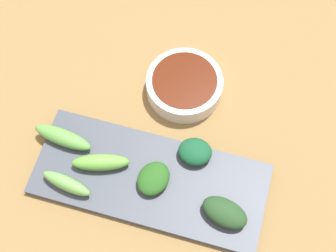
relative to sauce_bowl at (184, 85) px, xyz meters
The scene contains 9 objects.
tabletop 0.12m from the sauce_bowl, 17.47° to the right, with size 2.10×2.10×0.02m, color olive.
sauce_bowl is the anchor object (origin of this frame).
serving_plate 0.17m from the sauce_bowl, ahead, with size 0.15×0.37×0.01m, color #434A55.
broccoli_leafy_0 0.18m from the sauce_bowl, ahead, with size 0.06×0.05×0.02m, color #265C1E.
broccoli_leafy_1 0.23m from the sauce_bowl, 30.07° to the left, with size 0.04×0.07×0.03m, color #264824.
broccoli_stalk_2 0.22m from the sauce_bowl, 47.55° to the right, with size 0.03×0.10×0.02m, color #5E9E46.
broccoli_stalk_3 0.20m from the sauce_bowl, 27.44° to the right, with size 0.03×0.09×0.03m, color #66AB41.
broccoli_stalk_4 0.26m from the sauce_bowl, 30.39° to the right, with size 0.02×0.08×0.03m, color #6DB255.
broccoli_leafy_5 0.13m from the sauce_bowl, 22.59° to the left, with size 0.05×0.05×0.03m, color #175330.
Camera 1 is at (0.29, 0.12, 0.75)m, focal length 51.46 mm.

